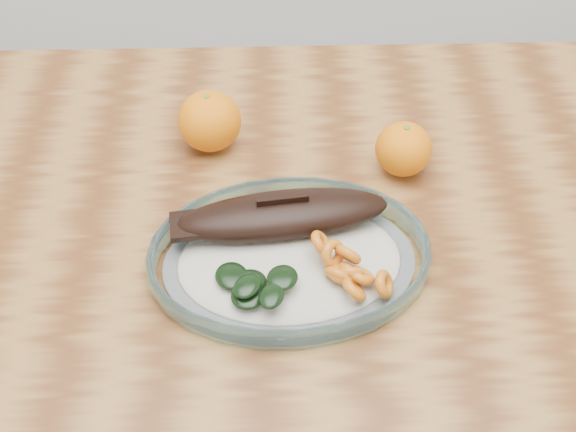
% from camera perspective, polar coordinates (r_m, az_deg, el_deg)
% --- Properties ---
extents(dining_table, '(1.20, 0.80, 0.75)m').
position_cam_1_polar(dining_table, '(0.94, -1.83, -5.58)').
color(dining_table, '#5D3316').
rests_on(dining_table, ground).
extents(plated_meal, '(0.61, 0.61, 0.08)m').
position_cam_1_polar(plated_meal, '(0.82, 0.09, -3.02)').
color(plated_meal, white).
rests_on(plated_meal, dining_table).
extents(orange_left, '(0.08, 0.08, 0.08)m').
position_cam_1_polar(orange_left, '(0.96, -6.23, 7.47)').
color(orange_left, '#FF6A05').
rests_on(orange_left, dining_table).
extents(orange_right, '(0.07, 0.07, 0.07)m').
position_cam_1_polar(orange_right, '(0.93, 9.11, 5.25)').
color(orange_right, '#FF6A05').
rests_on(orange_right, dining_table).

